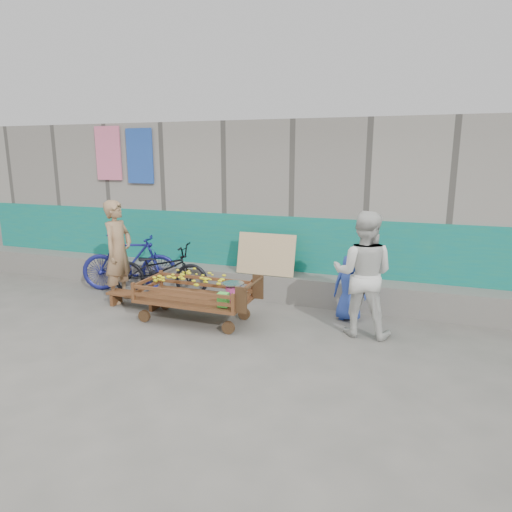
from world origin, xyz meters
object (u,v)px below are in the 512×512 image
(bicycle_dark, at_px, (160,270))
(vendor_man, at_px, (118,252))
(bench, at_px, (135,297))
(bicycle_blue, at_px, (130,262))
(child, at_px, (349,288))
(banana_cart, at_px, (192,288))
(woman, at_px, (363,274))

(bicycle_dark, bearing_deg, vendor_man, 128.26)
(bench, relative_size, bicycle_blue, 0.53)
(bicycle_dark, bearing_deg, bench, 165.38)
(child, relative_size, bicycle_blue, 0.57)
(banana_cart, xyz_separation_m, vendor_man, (-1.58, 0.42, 0.34))
(bicycle_dark, distance_m, bicycle_blue, 0.66)
(banana_cart, distance_m, bench, 1.25)
(bench, xyz_separation_m, bicycle_blue, (-0.61, 0.76, 0.35))
(vendor_man, bearing_deg, bicycle_dark, -42.55)
(vendor_man, bearing_deg, child, -85.27)
(banana_cart, xyz_separation_m, bicycle_blue, (-1.79, 1.00, 0.01))
(bench, xyz_separation_m, child, (3.36, 0.60, 0.33))
(banana_cart, height_order, vendor_man, vendor_man)
(bench, distance_m, bicycle_blue, 1.03)
(banana_cart, relative_size, vendor_man, 1.04)
(bicycle_blue, bearing_deg, vendor_man, -179.10)
(woman, bearing_deg, banana_cart, 9.05)
(vendor_man, xyz_separation_m, bicycle_blue, (-0.21, 0.57, -0.33))
(child, bearing_deg, woman, 117.84)
(child, bearing_deg, bench, 12.00)
(child, bearing_deg, banana_cart, 22.93)
(bicycle_dark, xyz_separation_m, bicycle_blue, (-0.66, 0.06, 0.07))
(vendor_man, xyz_separation_m, child, (3.76, 0.42, -0.35))
(bench, distance_m, child, 3.43)
(bench, bearing_deg, bicycle_dark, 86.21)
(bench, height_order, woman, woman)
(bicycle_blue, bearing_deg, bench, -160.10)
(woman, height_order, child, woman)
(bicycle_blue, bearing_deg, banana_cart, -138.01)
(bench, distance_m, vendor_man, 0.82)
(woman, relative_size, bicycle_blue, 0.98)
(bicycle_blue, bearing_deg, bicycle_dark, -113.85)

